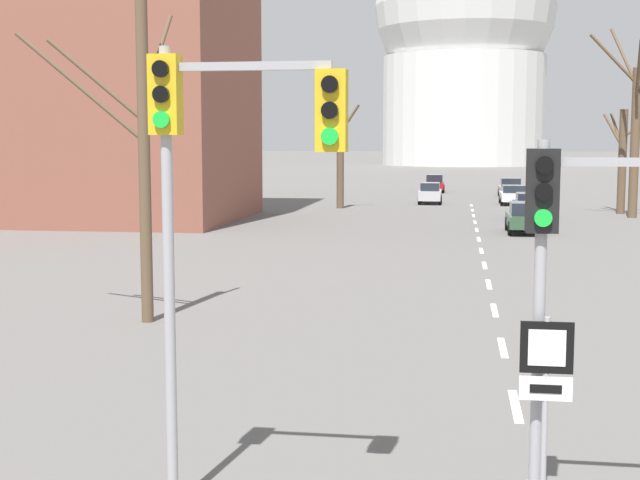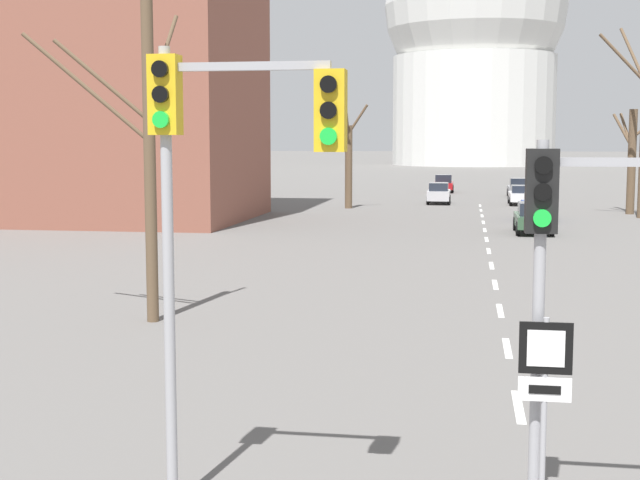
{
  "view_description": "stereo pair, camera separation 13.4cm",
  "coord_description": "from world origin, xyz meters",
  "px_view_note": "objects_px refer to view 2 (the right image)",
  "views": [
    {
      "loc": [
        -1.1,
        -3.69,
        4.64
      ],
      "look_at": [
        -2.85,
        7.76,
        3.35
      ],
      "focal_mm": 50.0,
      "sensor_mm": 36.0,
      "label": 1
    },
    {
      "loc": [
        -0.96,
        -3.67,
        4.64
      ],
      "look_at": [
        -2.85,
        7.76,
        3.35
      ],
      "focal_mm": 50.0,
      "sensor_mm": 36.0,
      "label": 2
    }
  ],
  "objects_px": {
    "sedan_far_left": "(519,188)",
    "sedan_distant_centre": "(537,206)",
    "traffic_signal_centre_tall": "(599,240)",
    "sedan_near_right": "(444,183)",
    "sedan_mid_centre": "(439,193)",
    "sedan_far_right": "(533,217)",
    "traffic_signal_near_left": "(220,162)",
    "route_sign_post": "(545,390)",
    "sedan_near_left": "(523,195)"
  },
  "relations": [
    {
      "from": "sedan_near_right",
      "to": "sedan_distant_centre",
      "type": "distance_m",
      "value": 28.41
    },
    {
      "from": "traffic_signal_near_left",
      "to": "sedan_distant_centre",
      "type": "bearing_deg",
      "value": 80.72
    },
    {
      "from": "route_sign_post",
      "to": "sedan_far_right",
      "type": "height_order",
      "value": "route_sign_post"
    },
    {
      "from": "sedan_far_left",
      "to": "sedan_far_right",
      "type": "xyz_separation_m",
      "value": [
        -0.99,
        -30.02,
        0.03
      ]
    },
    {
      "from": "traffic_signal_centre_tall",
      "to": "sedan_mid_centre",
      "type": "relative_size",
      "value": 1.15
    },
    {
      "from": "sedan_far_left",
      "to": "sedan_distant_centre",
      "type": "distance_m",
      "value": 22.19
    },
    {
      "from": "traffic_signal_near_left",
      "to": "sedan_distant_centre",
      "type": "height_order",
      "value": "traffic_signal_near_left"
    },
    {
      "from": "sedan_near_left",
      "to": "sedan_near_right",
      "type": "height_order",
      "value": "sedan_near_right"
    },
    {
      "from": "traffic_signal_near_left",
      "to": "sedan_far_left",
      "type": "bearing_deg",
      "value": 83.65
    },
    {
      "from": "traffic_signal_centre_tall",
      "to": "sedan_near_left",
      "type": "height_order",
      "value": "traffic_signal_centre_tall"
    },
    {
      "from": "traffic_signal_near_left",
      "to": "sedan_far_right",
      "type": "height_order",
      "value": "traffic_signal_near_left"
    },
    {
      "from": "sedan_near_right",
      "to": "sedan_distant_centre",
      "type": "relative_size",
      "value": 0.88
    },
    {
      "from": "sedan_far_left",
      "to": "sedan_near_right",
      "type": "bearing_deg",
      "value": 139.13
    },
    {
      "from": "traffic_signal_near_left",
      "to": "sedan_near_right",
      "type": "relative_size",
      "value": 1.5
    },
    {
      "from": "route_sign_post",
      "to": "sedan_distant_centre",
      "type": "bearing_deg",
      "value": 85.8
    },
    {
      "from": "sedan_near_left",
      "to": "sedan_far_left",
      "type": "height_order",
      "value": "sedan_far_left"
    },
    {
      "from": "traffic_signal_centre_tall",
      "to": "sedan_near_right",
      "type": "bearing_deg",
      "value": 92.89
    },
    {
      "from": "sedan_near_left",
      "to": "sedan_far_left",
      "type": "xyz_separation_m",
      "value": [
        0.31,
        9.49,
        0.04
      ]
    },
    {
      "from": "route_sign_post",
      "to": "sedan_mid_centre",
      "type": "height_order",
      "value": "route_sign_post"
    },
    {
      "from": "route_sign_post",
      "to": "sedan_near_left",
      "type": "distance_m",
      "value": 56.16
    },
    {
      "from": "traffic_signal_centre_tall",
      "to": "sedan_far_left",
      "type": "relative_size",
      "value": 1.11
    },
    {
      "from": "sedan_near_right",
      "to": "sedan_distant_centre",
      "type": "height_order",
      "value": "sedan_near_right"
    },
    {
      "from": "traffic_signal_near_left",
      "to": "route_sign_post",
      "type": "height_order",
      "value": "traffic_signal_near_left"
    },
    {
      "from": "sedan_near_right",
      "to": "sedan_near_left",
      "type": "bearing_deg",
      "value": -67.92
    },
    {
      "from": "sedan_mid_centre",
      "to": "sedan_near_left",
      "type": "bearing_deg",
      "value": -1.8
    },
    {
      "from": "sedan_near_left",
      "to": "sedan_mid_centre",
      "type": "xyz_separation_m",
      "value": [
        -6.06,
        0.19,
        0.05
      ]
    },
    {
      "from": "sedan_far_left",
      "to": "route_sign_post",
      "type": "bearing_deg",
      "value": -92.97
    },
    {
      "from": "traffic_signal_centre_tall",
      "to": "sedan_near_right",
      "type": "height_order",
      "value": "traffic_signal_centre_tall"
    },
    {
      "from": "traffic_signal_near_left",
      "to": "route_sign_post",
      "type": "xyz_separation_m",
      "value": [
        3.86,
        -0.22,
        -2.58
      ]
    },
    {
      "from": "sedan_near_left",
      "to": "sedan_near_right",
      "type": "distance_m",
      "value": 16.22
    },
    {
      "from": "sedan_mid_centre",
      "to": "sedan_far_right",
      "type": "bearing_deg",
      "value": -75.44
    },
    {
      "from": "traffic_signal_near_left",
      "to": "sedan_near_left",
      "type": "relative_size",
      "value": 1.42
    },
    {
      "from": "traffic_signal_near_left",
      "to": "route_sign_post",
      "type": "distance_m",
      "value": 4.65
    },
    {
      "from": "traffic_signal_near_left",
      "to": "sedan_far_right",
      "type": "relative_size",
      "value": 1.38
    },
    {
      "from": "sedan_distant_centre",
      "to": "sedan_far_left",
      "type": "bearing_deg",
      "value": 89.44
    },
    {
      "from": "traffic_signal_centre_tall",
      "to": "sedan_mid_centre",
      "type": "height_order",
      "value": "traffic_signal_centre_tall"
    },
    {
      "from": "sedan_mid_centre",
      "to": "traffic_signal_centre_tall",
      "type": "bearing_deg",
      "value": -86.38
    },
    {
      "from": "traffic_signal_centre_tall",
      "to": "route_sign_post",
      "type": "distance_m",
      "value": 1.82
    },
    {
      "from": "route_sign_post",
      "to": "sedan_far_right",
      "type": "distance_m",
      "value": 35.63
    },
    {
      "from": "sedan_near_right",
      "to": "sedan_distant_centre",
      "type": "xyz_separation_m",
      "value": [
        6.19,
        -27.73,
        0.02
      ]
    },
    {
      "from": "sedan_far_left",
      "to": "sedan_distant_centre",
      "type": "bearing_deg",
      "value": -90.56
    },
    {
      "from": "sedan_far_left",
      "to": "sedan_far_right",
      "type": "relative_size",
      "value": 1.01
    },
    {
      "from": "sedan_near_left",
      "to": "sedan_far_right",
      "type": "bearing_deg",
      "value": -91.9
    },
    {
      "from": "route_sign_post",
      "to": "sedan_near_left",
      "type": "bearing_deg",
      "value": 86.84
    },
    {
      "from": "sedan_far_right",
      "to": "sedan_far_left",
      "type": "bearing_deg",
      "value": 88.11
    },
    {
      "from": "route_sign_post",
      "to": "sedan_near_left",
      "type": "relative_size",
      "value": 0.65
    },
    {
      "from": "route_sign_post",
      "to": "sedan_mid_centre",
      "type": "bearing_deg",
      "value": 93.02
    },
    {
      "from": "sedan_mid_centre",
      "to": "sedan_far_right",
      "type": "height_order",
      "value": "sedan_far_right"
    },
    {
      "from": "sedan_near_right",
      "to": "sedan_far_right",
      "type": "distance_m",
      "value": 35.97
    },
    {
      "from": "sedan_far_left",
      "to": "sedan_far_right",
      "type": "distance_m",
      "value": 30.03
    }
  ]
}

